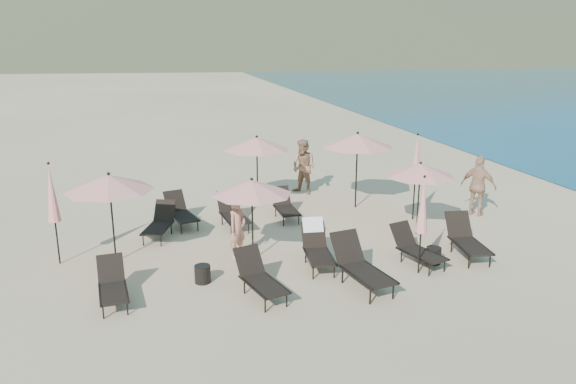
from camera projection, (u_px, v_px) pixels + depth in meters
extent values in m
plane|color=#D6BA8C|center=(364.00, 274.00, 13.14)|extent=(800.00, 800.00, 0.00)
cone|color=brown|center=(447.00, 18.00, 362.25)|extent=(280.00, 280.00, 32.00)
cube|color=beige|center=(54.00, 7.00, 285.96)|extent=(18.00, 16.00, 38.00)
cube|color=black|center=(113.00, 293.00, 11.44)|extent=(0.64, 1.10, 0.04)
cube|color=black|center=(111.00, 268.00, 12.01)|extent=(0.58, 0.45, 0.55)
cylinder|color=black|center=(103.00, 312.00, 11.01)|extent=(0.03, 0.03, 0.30)
cylinder|color=black|center=(101.00, 293.00, 11.83)|extent=(0.03, 0.03, 0.30)
cylinder|color=black|center=(127.00, 308.00, 11.16)|extent=(0.03, 0.03, 0.30)
cylinder|color=black|center=(124.00, 289.00, 11.98)|extent=(0.03, 0.03, 0.30)
cube|color=black|center=(100.00, 294.00, 11.39)|extent=(0.14, 1.19, 0.04)
cube|color=black|center=(127.00, 290.00, 11.56)|extent=(0.14, 1.19, 0.04)
cube|color=black|center=(265.00, 286.00, 11.73)|extent=(0.86, 1.26, 0.05)
cube|color=black|center=(249.00, 261.00, 12.29)|extent=(0.68, 0.57, 0.59)
cylinder|color=black|center=(265.00, 305.00, 11.26)|extent=(0.03, 0.03, 0.32)
cylinder|color=black|center=(244.00, 287.00, 12.08)|extent=(0.03, 0.03, 0.32)
cylinder|color=black|center=(287.00, 300.00, 11.49)|extent=(0.03, 0.03, 0.32)
cylinder|color=black|center=(265.00, 282.00, 12.31)|extent=(0.03, 0.03, 0.32)
cube|color=black|center=(252.00, 287.00, 11.63)|extent=(0.37, 1.25, 0.04)
cube|color=black|center=(276.00, 282.00, 11.90)|extent=(0.37, 1.25, 0.04)
cube|color=black|center=(320.00, 257.00, 13.23)|extent=(0.71, 1.19, 0.05)
cube|color=black|center=(314.00, 235.00, 13.88)|extent=(0.63, 0.49, 0.59)
cylinder|color=black|center=(313.00, 273.00, 12.79)|extent=(0.03, 0.03, 0.32)
cylinder|color=black|center=(306.00, 257.00, 13.72)|extent=(0.03, 0.03, 0.32)
cylinder|color=black|center=(334.00, 271.00, 12.86)|extent=(0.03, 0.03, 0.32)
cylinder|color=black|center=(325.00, 255.00, 13.79)|extent=(0.03, 0.03, 0.32)
cube|color=black|center=(307.00, 257.00, 13.23)|extent=(0.18, 1.27, 0.04)
cube|color=black|center=(331.00, 256.00, 13.31)|extent=(0.18, 1.27, 0.04)
cube|color=white|center=(313.00, 225.00, 13.95)|extent=(0.54, 0.32, 0.35)
cube|color=black|center=(368.00, 275.00, 12.14)|extent=(0.91, 1.42, 0.06)
cube|color=black|center=(347.00, 247.00, 12.82)|extent=(0.76, 0.62, 0.68)
cylinder|color=black|center=(370.00, 296.00, 11.59)|extent=(0.04, 0.04, 0.37)
cylinder|color=black|center=(342.00, 275.00, 12.58)|extent=(0.04, 0.04, 0.37)
cylinder|color=black|center=(393.00, 291.00, 11.82)|extent=(0.04, 0.04, 0.37)
cylinder|color=black|center=(364.00, 271.00, 12.82)|extent=(0.04, 0.04, 0.37)
cube|color=black|center=(353.00, 276.00, 12.05)|extent=(0.31, 1.47, 0.04)
cube|color=black|center=(379.00, 271.00, 12.32)|extent=(0.31, 1.47, 0.04)
cube|color=black|center=(423.00, 255.00, 13.41)|extent=(0.86, 1.23, 0.05)
cube|color=black|center=(403.00, 235.00, 13.96)|extent=(0.67, 0.56, 0.57)
cylinder|color=black|center=(429.00, 270.00, 12.95)|extent=(0.03, 0.03, 0.32)
cylinder|color=black|center=(401.00, 256.00, 13.74)|extent=(0.03, 0.03, 0.32)
cylinder|color=black|center=(444.00, 266.00, 13.18)|extent=(0.03, 0.03, 0.32)
cylinder|color=black|center=(416.00, 253.00, 13.98)|extent=(0.03, 0.03, 0.32)
cube|color=black|center=(413.00, 256.00, 13.31)|extent=(0.37, 1.22, 0.04)
cube|color=black|center=(431.00, 251.00, 13.58)|extent=(0.37, 1.22, 0.04)
cube|color=black|center=(471.00, 247.00, 13.84)|extent=(0.78, 1.29, 0.05)
cube|color=black|center=(458.00, 224.00, 14.54)|extent=(0.68, 0.54, 0.63)
cylinder|color=black|center=(469.00, 262.00, 13.37)|extent=(0.04, 0.04, 0.34)
cylinder|color=black|center=(452.00, 246.00, 14.37)|extent=(0.04, 0.04, 0.34)
cylinder|color=black|center=(490.00, 261.00, 13.43)|extent=(0.04, 0.04, 0.34)
cylinder|color=black|center=(471.00, 245.00, 14.43)|extent=(0.04, 0.04, 0.34)
cube|color=black|center=(458.00, 246.00, 13.85)|extent=(0.22, 1.36, 0.04)
cube|color=black|center=(482.00, 245.00, 13.92)|extent=(0.22, 1.36, 0.04)
cube|color=black|center=(157.00, 229.00, 15.21)|extent=(0.91, 1.24, 0.05)
cube|color=black|center=(165.00, 211.00, 15.85)|extent=(0.68, 0.59, 0.57)
cylinder|color=black|center=(143.00, 240.00, 14.83)|extent=(0.03, 0.03, 0.31)
cylinder|color=black|center=(155.00, 228.00, 15.75)|extent=(0.03, 0.03, 0.31)
cylinder|color=black|center=(161.00, 241.00, 14.79)|extent=(0.03, 0.03, 0.31)
cylinder|color=black|center=(171.00, 229.00, 15.71)|extent=(0.03, 0.03, 0.31)
cube|color=black|center=(148.00, 227.00, 15.28)|extent=(0.45, 1.19, 0.04)
cube|color=black|center=(168.00, 228.00, 15.23)|extent=(0.45, 1.19, 0.04)
cube|color=black|center=(184.00, 217.00, 16.16)|extent=(0.85, 1.25, 0.05)
cube|color=black|center=(175.00, 201.00, 16.73)|extent=(0.68, 0.56, 0.58)
cylinder|color=black|center=(181.00, 229.00, 15.70)|extent=(0.03, 0.03, 0.32)
cylinder|color=black|center=(170.00, 219.00, 16.51)|extent=(0.03, 0.03, 0.32)
cylinder|color=black|center=(198.00, 226.00, 15.93)|extent=(0.03, 0.03, 0.32)
cylinder|color=black|center=(186.00, 216.00, 16.75)|extent=(0.03, 0.03, 0.32)
cube|color=black|center=(174.00, 218.00, 16.07)|extent=(0.36, 1.24, 0.04)
cube|color=black|center=(192.00, 215.00, 16.33)|extent=(0.36, 1.24, 0.04)
cube|color=black|center=(235.00, 218.00, 16.03)|extent=(0.73, 1.22, 0.05)
cube|color=black|center=(228.00, 201.00, 16.65)|extent=(0.65, 0.50, 0.60)
cylinder|color=black|center=(231.00, 230.00, 15.55)|extent=(0.03, 0.03, 0.33)
cylinder|color=black|center=(222.00, 220.00, 16.45)|extent=(0.03, 0.03, 0.33)
cylinder|color=black|center=(249.00, 228.00, 15.73)|extent=(0.03, 0.03, 0.33)
cylinder|color=black|center=(239.00, 218.00, 16.62)|extent=(0.03, 0.03, 0.33)
cube|color=black|center=(225.00, 218.00, 15.97)|extent=(0.19, 1.30, 0.04)
cube|color=black|center=(244.00, 216.00, 16.17)|extent=(0.19, 1.30, 0.04)
cube|color=black|center=(287.00, 211.00, 16.78)|extent=(0.57, 1.09, 0.04)
cube|color=black|center=(281.00, 196.00, 17.38)|extent=(0.56, 0.42, 0.56)
cylinder|color=black|center=(283.00, 221.00, 16.34)|extent=(0.03, 0.03, 0.31)
cylinder|color=black|center=(276.00, 212.00, 17.20)|extent=(0.03, 0.03, 0.31)
cylinder|color=black|center=(299.00, 220.00, 16.47)|extent=(0.03, 0.03, 0.31)
cylinder|color=black|center=(290.00, 211.00, 17.32)|extent=(0.03, 0.03, 0.31)
cube|color=black|center=(278.00, 211.00, 16.75)|extent=(0.06, 1.21, 0.04)
cube|color=black|center=(295.00, 209.00, 16.89)|extent=(0.06, 1.21, 0.04)
cylinder|color=black|center=(113.00, 221.00, 13.56)|extent=(0.04, 0.04, 2.11)
cone|color=#DC857C|center=(109.00, 183.00, 13.30)|extent=(2.11, 2.11, 0.38)
sphere|color=black|center=(108.00, 174.00, 13.24)|extent=(0.08, 0.08, 0.08)
cylinder|color=black|center=(252.00, 222.00, 13.68)|extent=(0.04, 0.04, 1.96)
cone|color=#DC857C|center=(252.00, 187.00, 13.44)|extent=(1.96, 1.96, 0.35)
sphere|color=black|center=(252.00, 179.00, 13.38)|extent=(0.07, 0.07, 0.07)
cylinder|color=black|center=(418.00, 201.00, 15.52)|extent=(0.04, 0.04, 1.93)
cone|color=#DC857C|center=(420.00, 170.00, 15.28)|extent=(1.93, 1.93, 0.35)
sphere|color=black|center=(421.00, 163.00, 15.23)|extent=(0.07, 0.07, 0.07)
cylinder|color=black|center=(257.00, 173.00, 18.08)|extent=(0.05, 0.05, 2.16)
cone|color=#DC857C|center=(257.00, 144.00, 17.81)|extent=(2.16, 2.16, 0.39)
sphere|color=black|center=(257.00, 137.00, 17.75)|extent=(0.08, 0.08, 0.08)
cylinder|color=black|center=(356.00, 173.00, 17.89)|extent=(0.05, 0.05, 2.30)
cone|color=#DC857C|center=(357.00, 140.00, 17.60)|extent=(2.30, 2.30, 0.42)
sphere|color=black|center=(358.00, 133.00, 17.54)|extent=(0.09, 0.09, 0.09)
cylinder|color=black|center=(420.00, 253.00, 13.04)|extent=(0.04, 0.04, 1.01)
cone|color=#DC857C|center=(423.00, 205.00, 12.73)|extent=(0.28, 0.28, 1.29)
sphere|color=black|center=(425.00, 177.00, 12.54)|extent=(0.06, 0.06, 0.06)
cylinder|color=black|center=(414.00, 201.00, 16.86)|extent=(0.04, 0.04, 1.13)
cone|color=#DC857C|center=(416.00, 160.00, 16.51)|extent=(0.31, 0.31, 1.44)
sphere|color=black|center=(418.00, 134.00, 16.31)|extent=(0.07, 0.07, 0.07)
cylinder|color=black|center=(58.00, 242.00, 13.57)|extent=(0.04, 0.04, 1.09)
cone|color=#DC857C|center=(52.00, 193.00, 13.23)|extent=(0.30, 0.30, 1.39)
sphere|color=black|center=(48.00, 163.00, 13.04)|extent=(0.07, 0.07, 0.07)
cylinder|color=black|center=(203.00, 274.00, 12.61)|extent=(0.37, 0.37, 0.41)
cylinder|color=black|center=(434.00, 255.00, 13.68)|extent=(0.37, 0.37, 0.41)
imported|color=tan|center=(237.00, 228.00, 13.93)|extent=(0.66, 0.64, 1.53)
imported|color=#9B7150|center=(304.00, 167.00, 19.52)|extent=(1.14, 1.18, 1.91)
imported|color=tan|center=(478.00, 186.00, 17.15)|extent=(1.03, 1.14, 1.87)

